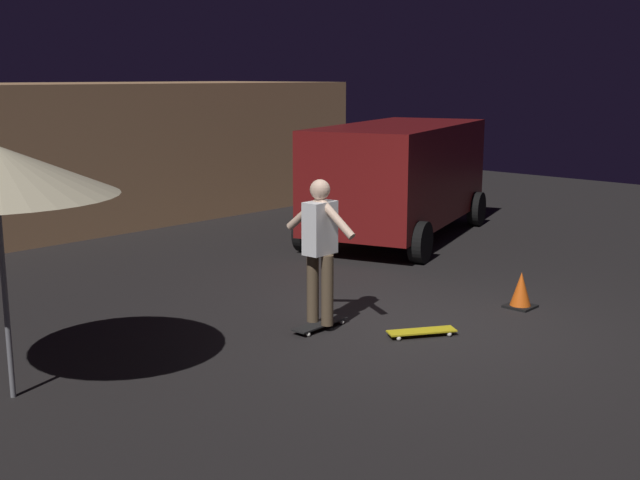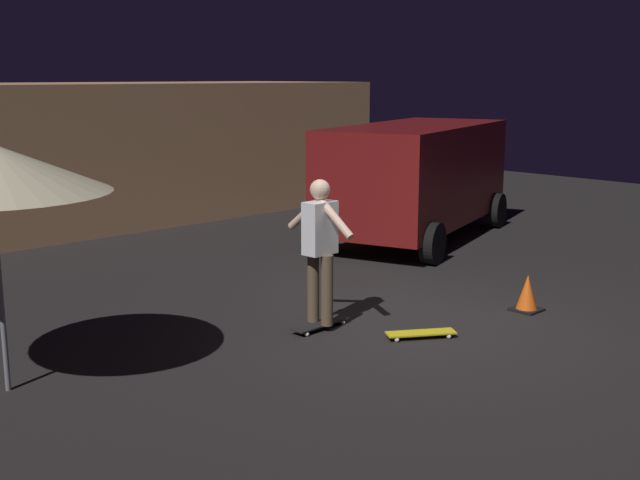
{
  "view_description": "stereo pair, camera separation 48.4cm",
  "coord_description": "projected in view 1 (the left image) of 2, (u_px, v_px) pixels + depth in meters",
  "views": [
    {
      "loc": [
        -7.35,
        -5.29,
        2.87
      ],
      "look_at": [
        -0.93,
        0.75,
        1.05
      ],
      "focal_mm": 44.74,
      "sensor_mm": 36.0,
      "label": 1
    },
    {
      "loc": [
        -7.01,
        -5.63,
        2.87
      ],
      "look_at": [
        -0.93,
        0.75,
        1.05
      ],
      "focal_mm": 44.74,
      "sensor_mm": 36.0,
      "label": 2
    }
  ],
  "objects": [
    {
      "name": "skateboard_ridden",
      "position": [
        320.0,
        324.0,
        9.2
      ],
      "size": [
        0.79,
        0.25,
        0.07
      ],
      "color": "black",
      "rests_on": "ground_plane"
    },
    {
      "name": "low_building",
      "position": [
        91.0,
        151.0,
        16.36
      ],
      "size": [
        11.03,
        4.24,
        2.73
      ],
      "color": "#AD7F56",
      "rests_on": "ground_plane"
    },
    {
      "name": "traffic_cone",
      "position": [
        521.0,
        291.0,
        10.02
      ],
      "size": [
        0.34,
        0.34,
        0.46
      ],
      "color": "black",
      "rests_on": "ground_plane"
    },
    {
      "name": "skater",
      "position": [
        320.0,
        241.0,
        9.0
      ],
      "size": [
        0.39,
        0.98,
        1.67
      ],
      "color": "brown",
      "rests_on": "skateboard_ridden"
    },
    {
      "name": "ground_plane",
      "position": [
        421.0,
        324.0,
        9.37
      ],
      "size": [
        28.0,
        28.0,
        0.0
      ],
      "primitive_type": "plane",
      "color": "black"
    },
    {
      "name": "parked_van",
      "position": [
        399.0,
        174.0,
        14.19
      ],
      "size": [
        4.96,
        3.39,
        2.03
      ],
      "color": "maroon",
      "rests_on": "ground_plane"
    },
    {
      "name": "skateboard_spare",
      "position": [
        422.0,
        332.0,
        8.94
      ],
      "size": [
        0.76,
        0.59,
        0.07
      ],
      "color": "gold",
      "rests_on": "ground_plane"
    }
  ]
}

